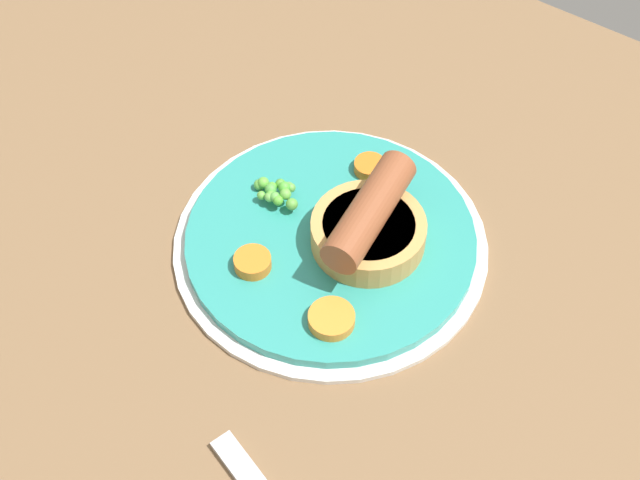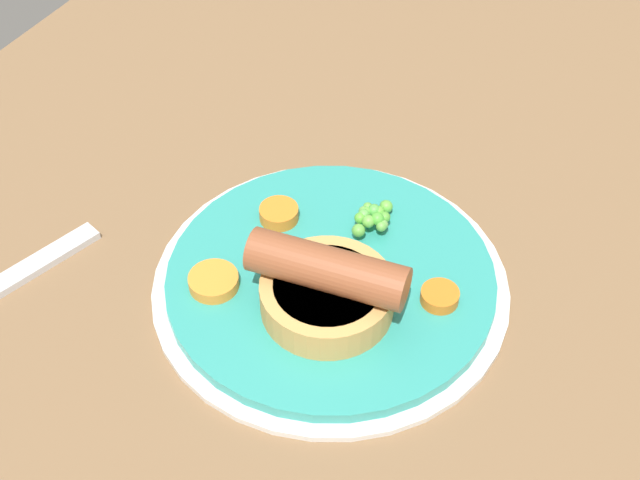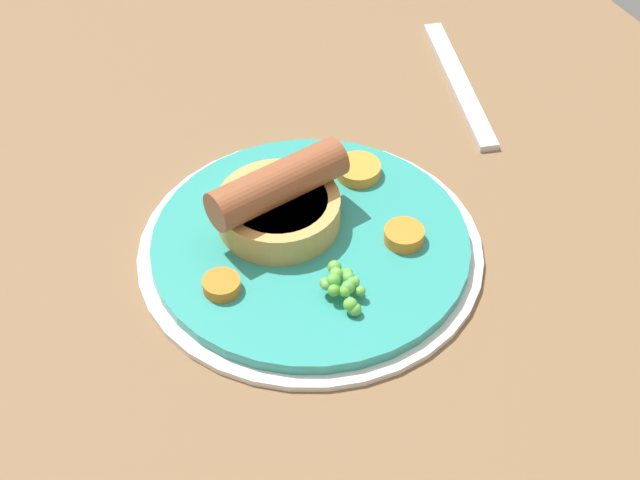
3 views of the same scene
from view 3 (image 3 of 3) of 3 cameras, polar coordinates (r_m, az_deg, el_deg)
dining_table at (r=81.79cm, az=-0.49°, el=0.06°), size 110.00×80.00×3.00cm
dinner_plate at (r=78.13cm, az=-0.51°, el=-0.48°), size 25.30×25.30×1.40cm
sausage_pudding at (r=77.79cm, az=-2.37°, el=2.22°), size 9.04×10.95×5.39cm
pea_pile at (r=73.11cm, az=1.22°, el=-2.40°), size 4.68×2.66×1.84cm
carrot_slice_0 at (r=77.43cm, az=4.50°, el=0.25°), size 3.42×3.42×1.05cm
carrot_slice_1 at (r=82.63cm, az=2.05°, el=3.77°), size 3.69×3.69×0.93cm
carrot_slice_4 at (r=74.18cm, az=-5.27°, el=-2.41°), size 3.45×3.45×0.92cm
fork at (r=94.68cm, az=7.43°, el=8.28°), size 17.68×6.80×0.60cm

